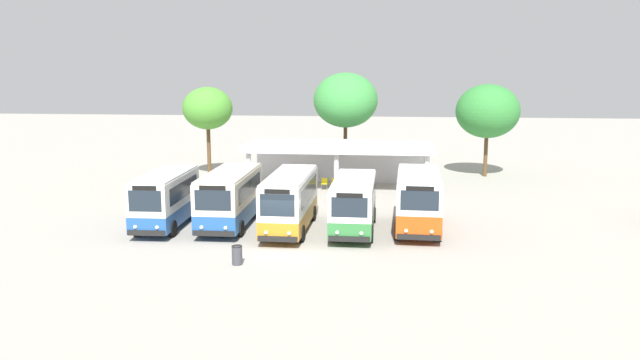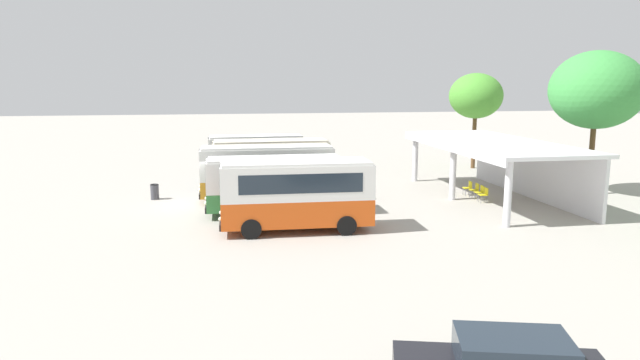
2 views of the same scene
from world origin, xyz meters
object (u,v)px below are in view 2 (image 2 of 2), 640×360
Objects in this scene: waiting_chair_second_from_end at (475,189)px; waiting_chair_middle_seat at (480,191)px; city_bus_nearest_orange at (256,155)px; litter_bin_apron at (155,192)px; waiting_chair_end_by_column at (468,187)px; waiting_chair_fourth_seat at (484,194)px; city_bus_fifth_blue at (296,193)px; city_bus_second_in_row at (271,162)px; city_bus_fourth_amber at (275,183)px; city_bus_middle_cream at (267,170)px.

waiting_chair_second_from_end and waiting_chair_middle_seat have the same top height.
city_bus_nearest_orange is 8.55m from litter_bin_apron.
waiting_chair_end_by_column and waiting_chair_fourth_seat have the same top height.
waiting_chair_middle_seat is at bearing 53.17° from city_bus_nearest_orange.
city_bus_fifth_blue is at bearing -69.52° from waiting_chair_fourth_seat.
waiting_chair_middle_seat is (-4.96, 11.45, -1.28)m from city_bus_fifth_blue.
city_bus_fifth_blue is at bearing -63.68° from waiting_chair_second_from_end.
litter_bin_apron is (2.09, -7.00, -1.29)m from city_bus_second_in_row.
city_bus_fourth_amber is 8.32m from litter_bin_apron.
city_bus_middle_cream reaches higher than city_bus_nearest_orange.
city_bus_nearest_orange is 14.56m from waiting_chair_end_by_column.
city_bus_fourth_amber is at bearing -83.33° from waiting_chair_middle_seat.
city_bus_fifth_blue is 13.11m from waiting_chair_end_by_column.
waiting_chair_second_from_end is 1.00× the size of waiting_chair_fourth_seat.
city_bus_nearest_orange is at bearing -129.15° from waiting_chair_fourth_seat.
waiting_chair_fourth_seat is at bearing 60.97° from city_bus_second_in_row.
waiting_chair_middle_seat is at bearing 80.07° from city_bus_middle_cream.
litter_bin_apron is (-4.31, -18.52, -0.07)m from waiting_chair_fourth_seat.
waiting_chair_fourth_seat is (2.85, 12.08, -1.23)m from city_bus_middle_cream.
waiting_chair_second_from_end is 0.96× the size of litter_bin_apron.
city_bus_fifth_blue is 11.24m from litter_bin_apron.
city_bus_second_in_row reaches higher than waiting_chair_end_by_column.
city_bus_fourth_amber is 8.26× the size of waiting_chair_fourth_seat.
city_bus_second_in_row is at bearing -119.03° from waiting_chair_fourth_seat.
waiting_chair_fourth_seat is at bearing 50.85° from city_bus_nearest_orange.
city_bus_second_in_row is at bearing -116.03° from waiting_chair_middle_seat.
waiting_chair_end_by_column is at bearing 83.38° from litter_bin_apron.
city_bus_nearest_orange is at bearing -124.57° from waiting_chair_second_from_end.
city_bus_second_in_row is 10.64m from city_bus_fifth_blue.
city_bus_nearest_orange reaches higher than city_bus_fourth_amber.
city_bus_nearest_orange is 15.43m from waiting_chair_middle_seat.
city_bus_nearest_orange is 7.71× the size of waiting_chair_end_by_column.
waiting_chair_second_from_end is 18.87m from litter_bin_apron.
city_bus_nearest_orange is 7.36× the size of litter_bin_apron.
litter_bin_apron is (-2.15, -18.55, -0.07)m from waiting_chair_end_by_column.
waiting_chair_second_from_end is (-5.68, 11.48, -1.28)m from city_bus_fifth_blue.
city_bus_fourth_amber is at bearing -86.68° from waiting_chair_fourth_seat.
waiting_chair_middle_seat and waiting_chair_fourth_seat have the same top height.
city_bus_fifth_blue is 8.15× the size of waiting_chair_second_from_end.
city_bus_middle_cream is at bearing -96.61° from waiting_chair_second_from_end.
city_bus_nearest_orange is 15.79m from waiting_chair_fourth_seat.
waiting_chair_middle_seat is (0.72, -0.03, 0.00)m from waiting_chair_second_from_end.
city_bus_fifth_blue is 12.18m from waiting_chair_fourth_seat.
litter_bin_apron reaches higher than waiting_chair_second_from_end.
litter_bin_apron is at bearing -98.75° from waiting_chair_second_from_end.
waiting_chair_end_by_column is at bearing 103.35° from city_bus_fourth_amber.
waiting_chair_end_by_column is at bearing 179.25° from waiting_chair_fourth_seat.
city_bus_fifth_blue reaches higher than city_bus_middle_cream.
litter_bin_apron is (-3.59, -18.62, -0.07)m from waiting_chair_middle_seat.
city_bus_second_in_row is 12.99m from waiting_chair_middle_seat.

